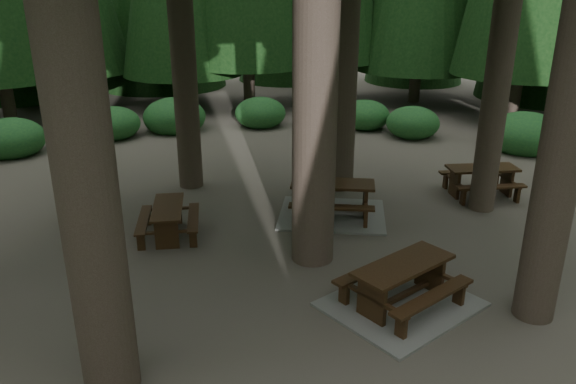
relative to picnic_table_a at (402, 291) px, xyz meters
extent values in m
plane|color=#544E44|center=(-1.91, 1.82, -0.29)|extent=(80.00, 80.00, 0.00)
cube|color=gray|center=(0.00, 0.00, -0.26)|extent=(3.09, 2.93, 0.05)
cube|color=black|center=(0.00, 0.00, 0.51)|extent=(2.02, 1.56, 0.06)
cube|color=black|center=(-0.30, 0.56, 0.19)|extent=(1.80, 1.14, 0.05)
cube|color=black|center=(0.30, -0.56, 0.19)|extent=(1.80, 1.14, 0.05)
cube|color=black|center=(-0.67, -0.36, 0.09)|extent=(0.35, 0.55, 0.76)
cube|color=black|center=(-0.67, -0.36, 0.16)|extent=(0.81, 1.39, 0.06)
cube|color=black|center=(0.67, 0.36, 0.09)|extent=(0.35, 0.55, 0.76)
cube|color=black|center=(0.67, 0.36, 0.16)|extent=(0.81, 1.39, 0.06)
cube|color=black|center=(0.00, 0.00, -0.10)|extent=(1.43, 0.83, 0.08)
cube|color=black|center=(-3.97, 3.64, 0.39)|extent=(0.71, 1.65, 0.05)
cube|color=black|center=(-4.51, 3.67, 0.12)|extent=(0.31, 1.62, 0.04)
cube|color=black|center=(-3.44, 3.61, 0.12)|extent=(0.31, 1.62, 0.04)
cube|color=black|center=(-4.01, 3.00, 0.04)|extent=(0.50, 0.10, 0.65)
cube|color=black|center=(-4.01, 3.00, 0.09)|extent=(1.30, 0.14, 0.05)
cube|color=black|center=(-3.94, 4.29, 0.04)|extent=(0.50, 0.10, 0.65)
cube|color=black|center=(-3.94, 4.29, 0.09)|extent=(1.30, 0.14, 0.05)
cube|color=black|center=(-3.97, 3.64, -0.12)|extent=(0.14, 1.35, 0.07)
cube|color=gray|center=(-0.16, 4.05, -0.26)|extent=(2.98, 2.69, 0.05)
cube|color=black|center=(-0.16, 4.05, 0.53)|extent=(2.08, 1.29, 0.06)
cube|color=black|center=(0.03, 4.68, 0.20)|extent=(1.94, 0.83, 0.05)
cube|color=black|center=(-0.34, 3.43, 0.20)|extent=(1.94, 0.83, 0.05)
cube|color=black|center=(-0.90, 4.28, 0.10)|extent=(0.26, 0.59, 0.78)
cube|color=black|center=(-0.90, 4.28, 0.17)|extent=(0.54, 1.53, 0.06)
cube|color=black|center=(0.59, 3.83, 0.10)|extent=(0.26, 0.59, 0.78)
cube|color=black|center=(0.59, 3.83, 0.17)|extent=(0.54, 1.53, 0.06)
cube|color=black|center=(-0.16, 4.05, -0.09)|extent=(1.58, 0.56, 0.09)
cube|color=black|center=(4.01, 4.67, 0.45)|extent=(1.83, 0.83, 0.06)
cube|color=black|center=(4.05, 5.26, 0.16)|extent=(1.79, 0.38, 0.05)
cube|color=black|center=(3.96, 4.08, 0.16)|extent=(1.79, 0.38, 0.05)
cube|color=black|center=(3.30, 4.72, 0.07)|extent=(0.12, 0.55, 0.71)
cube|color=black|center=(3.30, 4.72, 0.13)|extent=(0.19, 1.43, 0.06)
cube|color=black|center=(4.72, 4.61, 0.07)|extent=(0.12, 0.55, 0.71)
cube|color=black|center=(4.72, 4.61, 0.13)|extent=(0.19, 1.43, 0.06)
cube|color=black|center=(4.01, 4.67, -0.11)|extent=(1.48, 0.19, 0.08)
ellipsoid|color=#1F5B2D|center=(7.53, 8.28, 0.11)|extent=(2.42, 2.42, 1.49)
ellipsoid|color=#1F5B2D|center=(4.52, 10.51, 0.11)|extent=(1.90, 1.90, 1.17)
ellipsoid|color=#1F5B2D|center=(3.23, 11.99, 0.11)|extent=(1.84, 1.84, 1.13)
ellipsoid|color=#1F5B2D|center=(-0.61, 13.07, 0.11)|extent=(1.95, 1.95, 1.20)
ellipsoid|color=#1F5B2D|center=(-3.85, 13.03, 0.11)|extent=(2.31, 2.31, 1.42)
ellipsoid|color=#1F5B2D|center=(-6.00, 12.39, 0.11)|extent=(1.93, 1.93, 1.19)
ellipsoid|color=#1F5B2D|center=(-9.02, 10.89, 0.11)|extent=(2.15, 2.15, 1.32)
camera|label=1|loc=(-3.49, -7.91, 5.04)|focal=35.00mm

